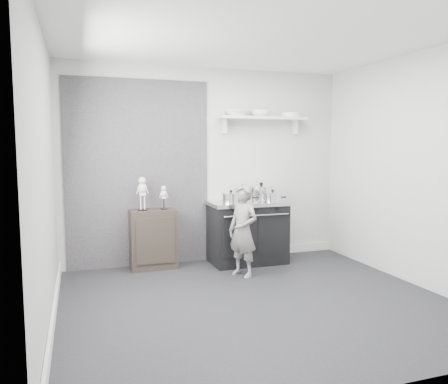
{
  "coord_description": "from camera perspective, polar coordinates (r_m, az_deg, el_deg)",
  "views": [
    {
      "loc": [
        -1.73,
        -4.09,
        1.62
      ],
      "look_at": [
        -0.03,
        0.95,
        1.06
      ],
      "focal_mm": 35.0,
      "sensor_mm": 36.0,
      "label": 1
    }
  ],
  "objects": [
    {
      "name": "ground",
      "position": [
        4.73,
        4.13,
        -14.05
      ],
      "size": [
        4.0,
        4.0,
        0.0
      ],
      "primitive_type": "plane",
      "color": "black",
      "rests_on": "ground"
    },
    {
      "name": "room_shell",
      "position": [
        4.55,
        2.52,
        6.22
      ],
      "size": [
        4.02,
        3.62,
        2.71
      ],
      "color": "#B6B6B3",
      "rests_on": "ground"
    },
    {
      "name": "wall_shelf",
      "position": [
        6.31,
        5.09,
        9.5
      ],
      "size": [
        1.3,
        0.26,
        0.24
      ],
      "color": "silver",
      "rests_on": "room_shell"
    },
    {
      "name": "stove",
      "position": [
        6.11,
        3.07,
        -5.18
      ],
      "size": [
        1.08,
        0.67,
        0.87
      ],
      "color": "black",
      "rests_on": "ground"
    },
    {
      "name": "side_cabinet",
      "position": [
        5.91,
        -9.23,
        -6.07
      ],
      "size": [
        0.6,
        0.35,
        0.79
      ],
      "primitive_type": "cube",
      "color": "black",
      "rests_on": "ground"
    },
    {
      "name": "child",
      "position": [
        5.45,
        2.51,
        -5.09
      ],
      "size": [
        0.44,
        0.5,
        1.15
      ],
      "primitive_type": "imported",
      "rotation": [
        0.0,
        0.0,
        -1.06
      ],
      "color": "slate",
      "rests_on": "ground"
    },
    {
      "name": "pot_front_left",
      "position": [
        5.83,
        0.92,
        -0.75
      ],
      "size": [
        0.32,
        0.24,
        0.18
      ],
      "color": "white",
      "rests_on": "stove"
    },
    {
      "name": "pot_back_left",
      "position": [
        6.14,
        2.47,
        -0.22
      ],
      "size": [
        0.35,
        0.27,
        0.22
      ],
      "color": "white",
      "rests_on": "stove"
    },
    {
      "name": "pot_back_right",
      "position": [
        6.23,
        4.88,
        -0.07
      ],
      "size": [
        0.41,
        0.32,
        0.25
      ],
      "color": "white",
      "rests_on": "stove"
    },
    {
      "name": "pot_front_right",
      "position": [
        5.97,
        6.37,
        -0.65
      ],
      "size": [
        0.32,
        0.24,
        0.17
      ],
      "color": "white",
      "rests_on": "stove"
    },
    {
      "name": "pot_front_center",
      "position": [
        5.88,
        3.02,
        -0.7
      ],
      "size": [
        0.26,
        0.17,
        0.16
      ],
      "color": "white",
      "rests_on": "stove"
    },
    {
      "name": "skeleton_full",
      "position": [
        5.79,
        -10.61,
        0.12
      ],
      "size": [
        0.14,
        0.09,
        0.51
      ],
      "primitive_type": null,
      "color": "beige",
      "rests_on": "side_cabinet"
    },
    {
      "name": "skeleton_torso",
      "position": [
        5.84,
        -7.87,
        -0.49
      ],
      "size": [
        0.1,
        0.06,
        0.36
      ],
      "primitive_type": null,
      "color": "beige",
      "rests_on": "side_cabinet"
    },
    {
      "name": "bowl_large",
      "position": [
        6.16,
        1.66,
        10.27
      ],
      "size": [
        0.32,
        0.32,
        0.08
      ],
      "primitive_type": "imported",
      "color": "white",
      "rests_on": "wall_shelf"
    },
    {
      "name": "bowl_small",
      "position": [
        6.29,
        4.72,
        10.19
      ],
      "size": [
        0.27,
        0.27,
        0.09
      ],
      "primitive_type": "imported",
      "color": "white",
      "rests_on": "wall_shelf"
    },
    {
      "name": "plate_stack",
      "position": [
        6.5,
        8.7,
        9.9
      ],
      "size": [
        0.28,
        0.28,
        0.06
      ],
      "primitive_type": "cylinder",
      "color": "silver",
      "rests_on": "wall_shelf"
    }
  ]
}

